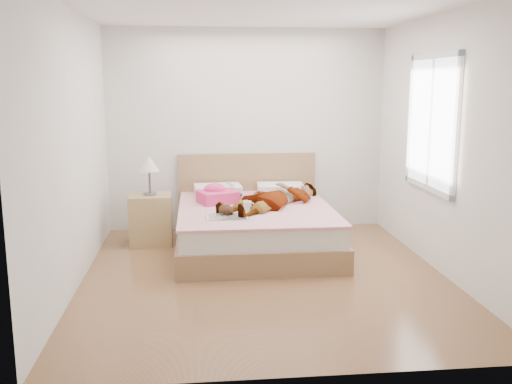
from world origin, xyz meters
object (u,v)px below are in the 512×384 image
Objects in this scene: woman at (275,195)px; magazine at (227,217)px; nightstand at (151,215)px; bed at (254,225)px; phone at (231,184)px; plush_toy at (225,210)px; coffee_mug at (248,206)px; towel at (217,195)px.

magazine is (-0.60, -0.63, -0.11)m from woman.
woman is at bearing 46.42° from magazine.
woman is 1.57× the size of nightstand.
nightstand is (-1.22, 0.28, 0.08)m from bed.
plush_toy is at bearing -143.57° from phone.
nightstand is at bearing 167.09° from bed.
bed is (0.25, -0.43, -0.41)m from phone.
bed is 0.41m from coffee_mug.
magazine is 0.11m from plush_toy.
towel is (-0.43, 0.19, 0.33)m from bed.
towel is at bearing 95.60° from magazine.
magazine is at bearing -84.40° from towel.
towel is 0.70m from plush_toy.
nightstand is (-0.97, -0.15, -0.34)m from phone.
phone is at bearing 84.52° from magazine.
phone is 1.03m from nightstand.
coffee_mug reaches higher than magazine.
plush_toy is (-0.61, -0.53, -0.05)m from woman.
plush_toy is at bearing -95.67° from woman.
woman is at bearing -13.56° from towel.
towel reaches higher than plush_toy.
woman is 3.80× the size of magazine.
woman is 0.87m from magazine.
plush_toy is (-0.02, 0.10, 0.06)m from magazine.
magazine is at bearing -45.42° from nightstand.
bed is at bearing 69.84° from coffee_mug.
phone is 0.31m from towel.
towel is 2.11× the size of plush_toy.
woman reaches higher than coffee_mug.
phone is at bearing 53.31° from towel.
phone is at bearing 8.69° from nightstand.
nightstand is (-1.47, 0.25, -0.27)m from woman.
nightstand reaches higher than woman.
phone is (-0.50, 0.40, 0.06)m from woman.
towel is at bearing -6.42° from nightstand.
woman is 0.70m from towel.
magazine is 0.41× the size of nightstand.
towel is at bearing 124.70° from coffee_mug.
woman is at bearing 40.90° from plush_toy.
bed reaches higher than towel.
phone is 0.04× the size of bed.
plush_toy reaches higher than coffee_mug.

